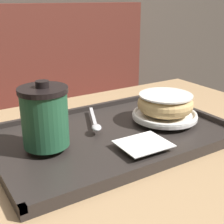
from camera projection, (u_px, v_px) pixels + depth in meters
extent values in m
cube|color=brown|center=(57.00, 160.00, 1.63)|extent=(1.25, 0.44, 0.45)
cube|color=brown|center=(38.00, 60.00, 1.60)|extent=(1.25, 0.08, 0.55)
cube|color=tan|center=(122.00, 144.00, 0.72)|extent=(0.99, 0.68, 0.03)
cube|color=#282321|center=(112.00, 136.00, 0.71)|extent=(0.53, 0.35, 0.01)
cube|color=#282321|center=(160.00, 162.00, 0.58)|extent=(0.53, 0.01, 0.01)
cube|color=#282321|center=(79.00, 110.00, 0.84)|extent=(0.53, 0.01, 0.01)
cube|color=#282321|center=(193.00, 110.00, 0.84)|extent=(0.01, 0.35, 0.01)
cube|color=white|center=(143.00, 144.00, 0.63)|extent=(0.10, 0.09, 0.00)
cylinder|color=#235638|center=(45.00, 119.00, 0.61)|extent=(0.09, 0.09, 0.11)
cylinder|color=black|center=(43.00, 90.00, 0.59)|extent=(0.10, 0.10, 0.01)
cylinder|color=black|center=(42.00, 84.00, 0.59)|extent=(0.03, 0.03, 0.01)
cylinder|color=white|center=(165.00, 116.00, 0.77)|extent=(0.16, 0.16, 0.01)
torus|color=white|center=(165.00, 114.00, 0.77)|extent=(0.16, 0.16, 0.01)
torus|color=#DBB270|center=(166.00, 104.00, 0.76)|extent=(0.14, 0.14, 0.04)
cylinder|color=white|center=(166.00, 95.00, 0.75)|extent=(0.13, 0.13, 0.00)
ellipsoid|color=silver|center=(97.00, 127.00, 0.70)|extent=(0.03, 0.04, 0.01)
cube|color=silver|center=(93.00, 116.00, 0.77)|extent=(0.06, 0.12, 0.00)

